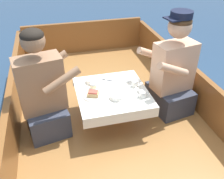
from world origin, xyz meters
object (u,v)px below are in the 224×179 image
(tin_can, at_px, (93,86))
(coffee_cup_port, at_px, (143,94))
(coffee_cup_starboard, at_px, (135,83))
(sandwich, at_px, (93,94))
(person_starboard, at_px, (172,73))
(person_port, at_px, (43,94))

(tin_can, bearing_deg, coffee_cup_port, -32.07)
(coffee_cup_starboard, bearing_deg, sandwich, -170.24)
(person_starboard, distance_m, sandwich, 0.84)
(coffee_cup_port, relative_size, coffee_cup_starboard, 1.10)
(person_port, relative_size, tin_can, 15.22)
(coffee_cup_port, bearing_deg, tin_can, 147.93)
(coffee_cup_port, height_order, tin_can, coffee_cup_port)
(person_port, bearing_deg, coffee_cup_starboard, -10.46)
(person_port, relative_size, sandwich, 8.45)
(sandwich, xyz_separation_m, coffee_cup_port, (0.45, -0.12, -0.00))
(person_starboard, height_order, coffee_cup_port, person_starboard)
(coffee_cup_starboard, relative_size, tin_can, 1.34)
(person_starboard, height_order, tin_can, person_starboard)
(person_starboard, xyz_separation_m, coffee_cup_port, (-0.39, -0.20, -0.06))
(person_port, relative_size, coffee_cup_starboard, 11.32)
(person_starboard, bearing_deg, sandwich, -4.77)
(coffee_cup_port, bearing_deg, coffee_cup_starboard, 93.34)
(person_port, height_order, sandwich, person_port)
(sandwich, relative_size, tin_can, 1.80)
(person_starboard, distance_m, coffee_cup_port, 0.44)
(coffee_cup_starboard, xyz_separation_m, tin_can, (-0.41, 0.07, -0.01))
(person_starboard, bearing_deg, coffee_cup_starboard, -9.61)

